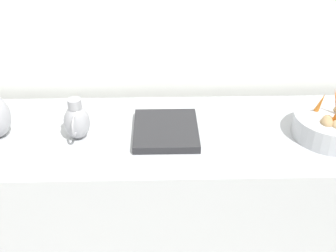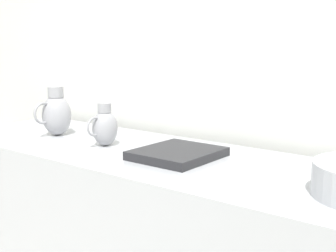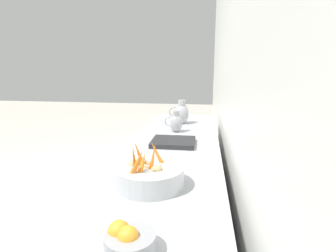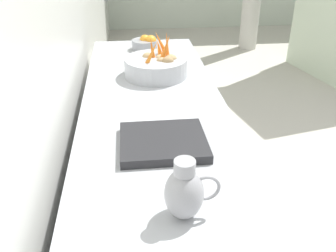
# 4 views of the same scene
# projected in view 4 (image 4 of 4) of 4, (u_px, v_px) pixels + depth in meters

# --- Properties ---
(prep_counter) EXTENTS (0.71, 2.83, 0.87)m
(prep_counter) POSITION_uv_depth(u_px,v_px,m) (160.00, 212.00, 1.78)
(prep_counter) COLOR #ADAFB5
(prep_counter) RESTS_ON ground_plane
(vegetable_colander) EXTENTS (0.36, 0.36, 0.24)m
(vegetable_colander) POSITION_uv_depth(u_px,v_px,m) (156.00, 66.00, 2.13)
(vegetable_colander) COLOR #ADAFB5
(vegetable_colander) RESTS_ON prep_counter
(orange_bowl) EXTENTS (0.17, 0.17, 0.10)m
(orange_bowl) POSITION_uv_depth(u_px,v_px,m) (146.00, 43.00, 2.58)
(orange_bowl) COLOR gray
(orange_bowl) RESTS_ON prep_counter
(metal_pitcher_short) EXTENTS (0.17, 0.12, 0.20)m
(metal_pitcher_short) POSITION_uv_depth(u_px,v_px,m) (185.00, 192.00, 1.09)
(metal_pitcher_short) COLOR #939399
(metal_pitcher_short) RESTS_ON prep_counter
(counter_sink_basin) EXTENTS (0.34, 0.30, 0.04)m
(counter_sink_basin) POSITION_uv_depth(u_px,v_px,m) (163.00, 142.00, 1.48)
(counter_sink_basin) COLOR #232326
(counter_sink_basin) RESTS_ON prep_counter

